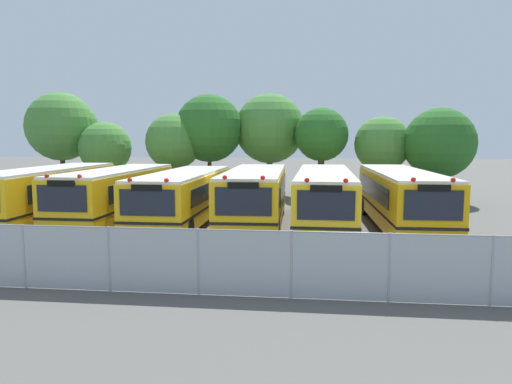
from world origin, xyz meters
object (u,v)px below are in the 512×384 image
Objects in this scene: tree_4 at (269,128)px; traffic_cone at (360,276)px; school_bus_4 at (324,196)px; tree_1 at (106,148)px; school_bus_5 at (400,197)px; school_bus_2 at (185,195)px; tree_0 at (64,127)px; school_bus_3 at (255,195)px; tree_7 at (439,142)px; school_bus_0 at (48,193)px; tree_5 at (323,135)px; tree_2 at (174,141)px; school_bus_1 at (117,193)px; tree_6 at (383,144)px; tree_3 at (210,127)px.

traffic_cone is (4.42, -20.89, -4.56)m from tree_4.
school_bus_4 is 2.18× the size of tree_1.
school_bus_4 is 3.43m from school_bus_5.
school_bus_5 is at bearing -178.70° from school_bus_2.
traffic_cone is (19.07, -19.19, -4.67)m from tree_0.
tree_4 is at bearing -89.44° from school_bus_3.
tree_0 reaches higher than tree_7.
school_bus_0 is 1.72× the size of tree_5.
tree_2 is at bearing -108.36° from school_bus_0.
tree_0 is (-11.74, 10.59, 3.56)m from school_bus_2.
tree_7 is (17.43, 9.07, 2.42)m from school_bus_1.
tree_5 is at bearing -122.96° from school_bus_2.
school_bus_4 is at bearing 95.02° from traffic_cone.
school_bus_0 is 12.42m from tree_0.
tree_5 is (0.16, 10.16, 2.91)m from school_bus_4.
tree_6 is 19.69m from traffic_cone.
school_bus_1 is at bearing -173.73° from school_bus_0.
tree_1 is at bearing -171.27° from tree_3.
tree_7 reaches higher than tree_1.
tree_6 is (22.48, -0.10, -1.25)m from tree_0.
school_bus_1 is 0.93× the size of school_bus_5.
school_bus_1 is 1.69× the size of tree_7.
tree_6 is (14.26, 0.26, -0.19)m from tree_2.
tree_6 is 0.92× the size of tree_7.
school_bus_4 is 2.06× the size of tree_6.
school_bus_0 reaches higher than school_bus_2.
tree_2 is at bearing 3.24° from tree_1.
school_bus_5 is (16.74, 0.44, -0.02)m from school_bus_0.
traffic_cone is (3.95, -8.65, -1.16)m from school_bus_3.
tree_5 is at bearing -143.16° from school_bus_0.
tree_0 is at bearing 169.51° from tree_1.
school_bus_2 is 1.41× the size of tree_0.
tree_5 is (13.47, 10.53, 2.88)m from school_bus_0.
tree_0 is at bearing -41.89° from school_bus_2.
school_bus_3 is 1.41× the size of tree_4.
tree_2 reaches higher than school_bus_5.
tree_4 reaches higher than tree_2.
school_bus_5 is at bearing -94.15° from tree_6.
tree_3 is at bearing -53.67° from school_bus_4.
tree_2 is at bearing -43.98° from school_bus_4.
tree_0 is 1.27× the size of tree_2.
tree_1 is 11.56m from tree_4.
tree_4 reaches higher than tree_1.
tree_4 is at bearing -72.19° from school_bus_4.
school_bus_2 is 11.65m from tree_3.
tree_7 is (7.28, -1.03, -0.49)m from tree_5.
tree_6 is (17.49, 10.72, 2.23)m from school_bus_0.
school_bus_1 is 10.00m from school_bus_4.
tree_3 is (-11.16, 10.85, 3.43)m from school_bus_5.
tree_7 reaches higher than tree_6.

